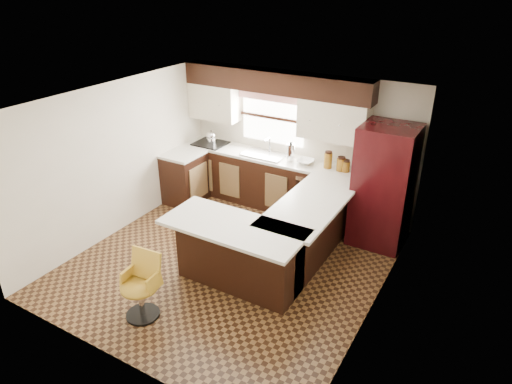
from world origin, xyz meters
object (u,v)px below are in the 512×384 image
Objects in this scene: peninsula_return at (239,255)px; refrigerator at (384,186)px; bar_chair at (139,288)px; peninsula_long at (306,232)px.

peninsula_return is 2.46m from refrigerator.
peninsula_return is 1.36m from bar_chair.
peninsula_return is at bearing 54.74° from bar_chair.
bar_chair is (-0.69, -1.18, -0.02)m from peninsula_return.
bar_chair is (-1.99, -3.21, -0.52)m from refrigerator.
peninsula_return is 0.87× the size of refrigerator.
refrigerator is at bearing 57.38° from peninsula_return.
peninsula_long is 1.11m from peninsula_return.
peninsula_return is (-0.53, -0.97, 0.00)m from peninsula_long.
refrigerator is (1.30, 2.03, 0.49)m from peninsula_return.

